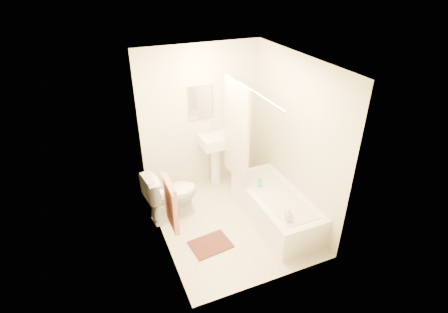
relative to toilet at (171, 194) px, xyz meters
name	(u,v)px	position (x,y,z in m)	size (l,w,h in m)	color
floor	(230,222)	(0.75, -0.49, -0.39)	(2.40, 2.40, 0.00)	beige
ceiling	(232,62)	(0.75, -0.49, 2.01)	(2.40, 2.40, 0.00)	white
wall_back	(201,119)	(0.75, 0.71, 0.81)	(2.00, 0.02, 2.40)	beige
wall_left	(158,167)	(-0.25, -0.49, 0.81)	(0.02, 2.40, 2.40)	beige
wall_right	(295,139)	(1.75, -0.49, 0.81)	(0.02, 2.40, 2.40)	beige
mirror	(201,102)	(0.75, 0.69, 1.11)	(0.40, 0.03, 0.55)	white
curtain_rod	(250,89)	(1.05, -0.39, 1.61)	(0.03, 0.03, 1.70)	silver
shower_curtain	(236,132)	(1.05, 0.01, 0.83)	(0.04, 0.80, 1.55)	silver
towel_bar	(167,183)	(-0.21, -0.74, 0.71)	(0.02, 0.02, 0.60)	silver
towel	(171,204)	(-0.18, -0.74, 0.39)	(0.06, 0.45, 0.66)	#CC7266
toilet_paper	(164,193)	(-0.18, -0.37, 0.31)	(0.12, 0.12, 0.11)	white
toilet	(171,194)	(0.00, 0.00, 0.00)	(0.45, 0.80, 0.78)	white
sink	(216,158)	(0.95, 0.57, 0.13)	(0.53, 0.42, 1.04)	white
bathtub	(275,207)	(1.39, -0.68, -0.16)	(0.71, 1.63, 0.46)	white
bath_mat	(211,244)	(0.30, -0.83, -0.38)	(0.54, 0.40, 0.02)	#502B21
soap_bottle	(289,215)	(1.23, -1.26, 0.16)	(0.09, 0.09, 0.19)	white
scrub_brush	(260,183)	(1.30, -0.35, 0.09)	(0.06, 0.21, 0.04)	#46BA58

